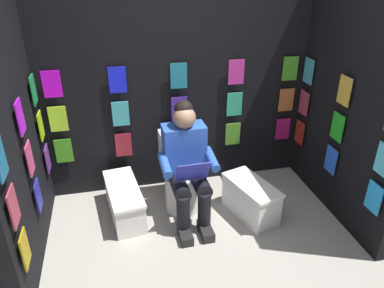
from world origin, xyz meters
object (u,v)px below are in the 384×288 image
object	(u,v)px
toilet	(182,176)
person_reading	(187,164)
comic_longbox_near	(124,201)
comic_longbox_far	(251,199)

from	to	relation	value
toilet	person_reading	xyz separation A→B (m)	(-0.01, 0.23, 0.27)
comic_longbox_near	toilet	bearing A→B (deg)	-179.79
comic_longbox_near	person_reading	bearing A→B (deg)	159.16
toilet	person_reading	bearing A→B (deg)	89.81
comic_longbox_near	comic_longbox_far	xyz separation A→B (m)	(-1.23, 0.27, 0.02)
comic_longbox_far	toilet	bearing A→B (deg)	-46.17
comic_longbox_near	comic_longbox_far	bearing A→B (deg)	160.39
comic_longbox_far	person_reading	bearing A→B (deg)	-28.19
person_reading	comic_longbox_far	world-z (taller)	person_reading
toilet	comic_longbox_near	size ratio (longest dim) A/B	0.98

